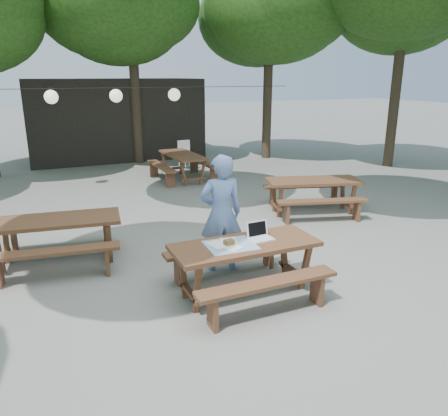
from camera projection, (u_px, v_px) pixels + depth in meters
The scene contains 11 objects.
ground at pixel (210, 265), 7.02m from camera, with size 80.00×80.00×0.00m, color slate.
pavilion at pixel (114, 118), 15.98m from camera, with size 6.00×3.00×2.80m, color black.
main_picnic_table at pixel (245, 268), 6.00m from camera, with size 2.00×1.58×0.75m.
picnic_table_nw at pixel (57, 240), 6.99m from camera, with size 2.10×1.83×0.75m.
picnic_table_ne at pixel (313, 196), 9.57m from camera, with size 2.27×2.06×0.75m.
picnic_table_far_e at pixel (183, 166), 12.64m from camera, with size 1.64×2.02×0.75m.
woman at pixel (221, 213), 6.63m from camera, with size 0.66×0.44×1.82m, color #799ADC.
plastic_chair at pixel (187, 161), 14.18m from camera, with size 0.52×0.52×0.90m.
laptop at pixel (259, 234), 6.04m from camera, with size 0.35×0.28×0.24m.
tabletop_clutter at pixel (230, 244), 5.81m from camera, with size 0.68×0.58×0.08m.
paper_lanterns at pixel (117, 96), 11.49m from camera, with size 9.00×0.34×0.38m.
Camera 1 is at (-2.41, -5.98, 2.92)m, focal length 35.00 mm.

